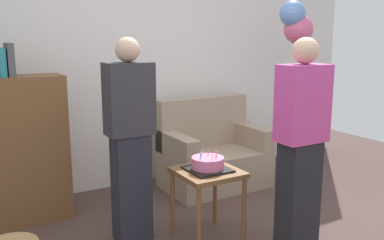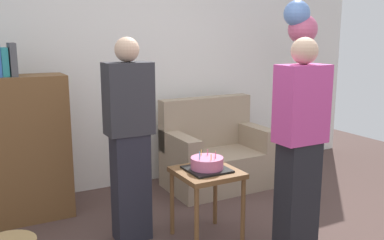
% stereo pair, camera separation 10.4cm
% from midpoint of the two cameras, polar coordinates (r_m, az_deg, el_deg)
% --- Properties ---
extents(wall_back, '(6.00, 0.10, 2.70)m').
position_cam_midpoint_polar(wall_back, '(4.72, -8.36, 7.67)').
color(wall_back, silver).
rests_on(wall_back, ground_plane).
extents(couch, '(1.10, 0.70, 0.96)m').
position_cam_midpoint_polar(couch, '(4.70, 2.10, -4.76)').
color(couch, gray).
rests_on(couch, ground_plane).
extents(bookshelf, '(0.80, 0.36, 1.58)m').
position_cam_midpoint_polar(bookshelf, '(4.03, -22.92, -3.36)').
color(bookshelf, brown).
rests_on(bookshelf, ground_plane).
extents(side_table, '(0.48, 0.48, 0.59)m').
position_cam_midpoint_polar(side_table, '(3.44, 1.23, -8.12)').
color(side_table, brown).
rests_on(side_table, ground_plane).
extents(birthday_cake, '(0.32, 0.32, 0.16)m').
position_cam_midpoint_polar(birthday_cake, '(3.40, 1.24, -5.92)').
color(birthday_cake, black).
rests_on(birthday_cake, side_table).
extents(person_blowing_candles, '(0.36, 0.22, 1.63)m').
position_cam_midpoint_polar(person_blowing_candles, '(3.39, -9.15, -2.69)').
color(person_blowing_candles, '#23232D').
rests_on(person_blowing_candles, ground_plane).
extents(person_holding_cake, '(0.36, 0.22, 1.63)m').
position_cam_midpoint_polar(person_holding_cake, '(3.22, 13.42, -3.61)').
color(person_holding_cake, black).
rests_on(person_holding_cake, ground_plane).
extents(handbag, '(0.28, 0.14, 0.20)m').
position_cam_midpoint_polar(handbag, '(4.50, 13.90, -9.07)').
color(handbag, '#473328').
rests_on(handbag, ground_plane).
extents(balloon_bunch, '(0.39, 0.32, 2.01)m').
position_cam_midpoint_polar(balloon_bunch, '(4.87, 13.18, 12.35)').
color(balloon_bunch, silver).
rests_on(balloon_bunch, ground_plane).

